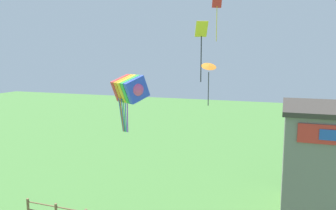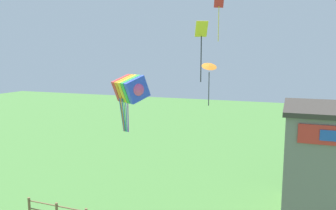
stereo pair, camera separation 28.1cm
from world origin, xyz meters
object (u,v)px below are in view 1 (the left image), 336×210
kite_rainbow_parafoil (130,89)px  kite_red_diamond (217,8)px  kite_yellow_diamond (201,40)px  kite_orange_delta (209,68)px

kite_rainbow_parafoil → kite_red_diamond: size_ratio=0.98×
kite_rainbow_parafoil → kite_yellow_diamond: 4.84m
kite_red_diamond → kite_yellow_diamond: 8.17m
kite_red_diamond → kite_orange_delta: (0.89, -6.26, -3.98)m
kite_red_diamond → kite_yellow_diamond: kite_red_diamond is taller
kite_rainbow_parafoil → kite_orange_delta: bearing=12.9°
kite_orange_delta → kite_yellow_diamond: bearing=-92.7°
kite_red_diamond → kite_orange_delta: kite_red_diamond is taller
kite_rainbow_parafoil → kite_red_diamond: (3.29, 7.21, 5.11)m
kite_rainbow_parafoil → kite_red_diamond: 9.43m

